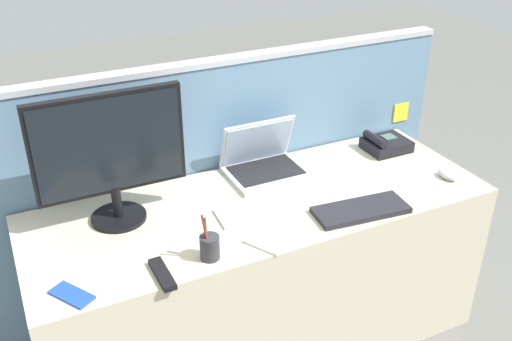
{
  "coord_description": "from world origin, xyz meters",
  "views": [
    {
      "loc": [
        -0.89,
        -1.79,
        1.95
      ],
      "look_at": [
        0.0,
        0.05,
        0.84
      ],
      "focal_mm": 41.18,
      "sensor_mm": 36.0,
      "label": 1
    }
  ],
  "objects_px": {
    "desktop_monitor": "(110,152)",
    "keyboard_main": "(361,210)",
    "cell_phone_silver_slab": "(227,218)",
    "cell_phone_white_slab": "(264,244)",
    "pen_cup": "(209,247)",
    "laptop": "(263,161)",
    "desk_phone": "(385,144)",
    "computer_mouse_right_hand": "(448,175)",
    "cell_phone_blue_case": "(72,295)",
    "tv_remote": "(162,274)"
  },
  "relations": [
    {
      "from": "desk_phone",
      "to": "keyboard_main",
      "type": "bearing_deg",
      "value": -135.88
    },
    {
      "from": "laptop",
      "to": "keyboard_main",
      "type": "relative_size",
      "value": 0.9
    },
    {
      "from": "keyboard_main",
      "to": "cell_phone_white_slab",
      "type": "relative_size",
      "value": 2.52
    },
    {
      "from": "pen_cup",
      "to": "cell_phone_white_slab",
      "type": "distance_m",
      "value": 0.21
    },
    {
      "from": "computer_mouse_right_hand",
      "to": "cell_phone_white_slab",
      "type": "height_order",
      "value": "computer_mouse_right_hand"
    },
    {
      "from": "laptop",
      "to": "pen_cup",
      "type": "bearing_deg",
      "value": -132.8
    },
    {
      "from": "cell_phone_silver_slab",
      "to": "pen_cup",
      "type": "bearing_deg",
      "value": -123.28
    },
    {
      "from": "desktop_monitor",
      "to": "cell_phone_silver_slab",
      "type": "xyz_separation_m",
      "value": [
        0.37,
        -0.19,
        -0.28
      ]
    },
    {
      "from": "pen_cup",
      "to": "cell_phone_silver_slab",
      "type": "relative_size",
      "value": 1.3
    },
    {
      "from": "desktop_monitor",
      "to": "tv_remote",
      "type": "relative_size",
      "value": 3.25
    },
    {
      "from": "desk_phone",
      "to": "cell_phone_silver_slab",
      "type": "bearing_deg",
      "value": -166.29
    },
    {
      "from": "desktop_monitor",
      "to": "computer_mouse_right_hand",
      "type": "xyz_separation_m",
      "value": [
        1.35,
        -0.31,
        -0.27
      ]
    },
    {
      "from": "tv_remote",
      "to": "cell_phone_white_slab",
      "type": "bearing_deg",
      "value": 1.08
    },
    {
      "from": "desktop_monitor",
      "to": "pen_cup",
      "type": "height_order",
      "value": "desktop_monitor"
    },
    {
      "from": "laptop",
      "to": "pen_cup",
      "type": "relative_size",
      "value": 1.81
    },
    {
      "from": "tv_remote",
      "to": "laptop",
      "type": "bearing_deg",
      "value": 38.15
    },
    {
      "from": "laptop",
      "to": "desk_phone",
      "type": "distance_m",
      "value": 0.61
    },
    {
      "from": "laptop",
      "to": "keyboard_main",
      "type": "bearing_deg",
      "value": -67.08
    },
    {
      "from": "desk_phone",
      "to": "keyboard_main",
      "type": "height_order",
      "value": "desk_phone"
    },
    {
      "from": "desk_phone",
      "to": "tv_remote",
      "type": "distance_m",
      "value": 1.31
    },
    {
      "from": "laptop",
      "to": "desktop_monitor",
      "type": "bearing_deg",
      "value": -172.34
    },
    {
      "from": "keyboard_main",
      "to": "computer_mouse_right_hand",
      "type": "distance_m",
      "value": 0.5
    },
    {
      "from": "desktop_monitor",
      "to": "cell_phone_silver_slab",
      "type": "height_order",
      "value": "desktop_monitor"
    },
    {
      "from": "desk_phone",
      "to": "tv_remote",
      "type": "xyz_separation_m",
      "value": [
        -1.23,
        -0.44,
        -0.02
      ]
    },
    {
      "from": "cell_phone_silver_slab",
      "to": "desk_phone",
      "type": "bearing_deg",
      "value": 17.69
    },
    {
      "from": "computer_mouse_right_hand",
      "to": "tv_remote",
      "type": "bearing_deg",
      "value": -179.56
    },
    {
      "from": "desktop_monitor",
      "to": "keyboard_main",
      "type": "bearing_deg",
      "value": -23.45
    },
    {
      "from": "pen_cup",
      "to": "cell_phone_blue_case",
      "type": "height_order",
      "value": "pen_cup"
    },
    {
      "from": "laptop",
      "to": "keyboard_main",
      "type": "distance_m",
      "value": 0.5
    },
    {
      "from": "desktop_monitor",
      "to": "cell_phone_white_slab",
      "type": "height_order",
      "value": "desktop_monitor"
    },
    {
      "from": "desk_phone",
      "to": "pen_cup",
      "type": "height_order",
      "value": "pen_cup"
    },
    {
      "from": "desk_phone",
      "to": "cell_phone_white_slab",
      "type": "bearing_deg",
      "value": -153.04
    },
    {
      "from": "desktop_monitor",
      "to": "cell_phone_white_slab",
      "type": "distance_m",
      "value": 0.65
    },
    {
      "from": "cell_phone_silver_slab",
      "to": "cell_phone_white_slab",
      "type": "distance_m",
      "value": 0.22
    },
    {
      "from": "keyboard_main",
      "to": "pen_cup",
      "type": "bearing_deg",
      "value": -172.91
    },
    {
      "from": "desk_phone",
      "to": "pen_cup",
      "type": "xyz_separation_m",
      "value": [
        -1.05,
        -0.42,
        0.02
      ]
    },
    {
      "from": "laptop",
      "to": "cell_phone_white_slab",
      "type": "bearing_deg",
      "value": -115.97
    },
    {
      "from": "pen_cup",
      "to": "tv_remote",
      "type": "distance_m",
      "value": 0.18
    },
    {
      "from": "desktop_monitor",
      "to": "laptop",
      "type": "xyz_separation_m",
      "value": [
        0.66,
        0.09,
        -0.23
      ]
    },
    {
      "from": "desk_phone",
      "to": "keyboard_main",
      "type": "relative_size",
      "value": 0.53
    },
    {
      "from": "computer_mouse_right_hand",
      "to": "laptop",
      "type": "bearing_deg",
      "value": 145.83
    },
    {
      "from": "pen_cup",
      "to": "computer_mouse_right_hand",
      "type": "bearing_deg",
      "value": 4.11
    },
    {
      "from": "computer_mouse_right_hand",
      "to": "cell_phone_blue_case",
      "type": "bearing_deg",
      "value": 178.47
    },
    {
      "from": "cell_phone_blue_case",
      "to": "tv_remote",
      "type": "relative_size",
      "value": 0.87
    },
    {
      "from": "tv_remote",
      "to": "keyboard_main",
      "type": "bearing_deg",
      "value": 2.05
    },
    {
      "from": "pen_cup",
      "to": "cell_phone_blue_case",
      "type": "xyz_separation_m",
      "value": [
        -0.47,
        0.01,
        -0.04
      ]
    },
    {
      "from": "keyboard_main",
      "to": "pen_cup",
      "type": "relative_size",
      "value": 2.02
    },
    {
      "from": "keyboard_main",
      "to": "cell_phone_blue_case",
      "type": "relative_size",
      "value": 2.52
    },
    {
      "from": "computer_mouse_right_hand",
      "to": "tv_remote",
      "type": "xyz_separation_m",
      "value": [
        -1.31,
        -0.11,
        -0.01
      ]
    },
    {
      "from": "keyboard_main",
      "to": "computer_mouse_right_hand",
      "type": "bearing_deg",
      "value": 13.31
    }
  ]
}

